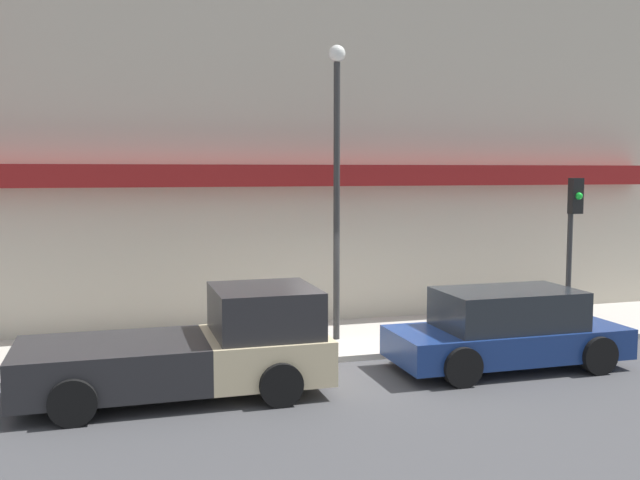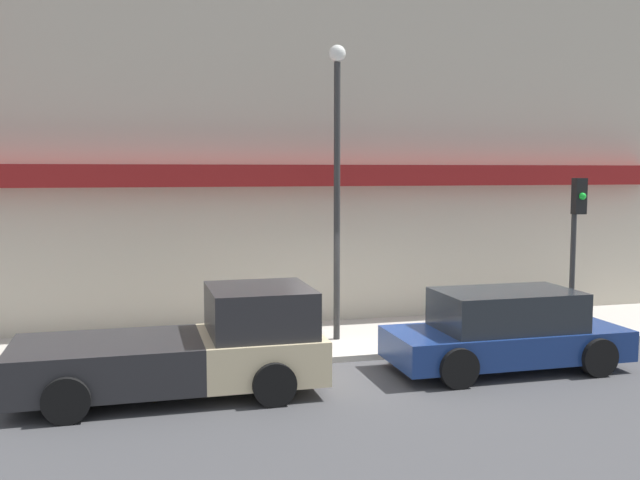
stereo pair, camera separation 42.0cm
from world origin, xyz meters
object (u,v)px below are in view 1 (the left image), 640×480
at_px(fire_hydrant, 239,342).
at_px(traffic_light, 573,226).
at_px(parked_car, 507,330).
at_px(pickup_truck, 197,349).
at_px(street_lamp, 337,161).

height_order(fire_hydrant, traffic_light, traffic_light).
bearing_deg(parked_car, traffic_light, 35.96).
bearing_deg(traffic_light, pickup_truck, -167.91).
xyz_separation_m(parked_car, street_lamp, (-2.60, 2.68, 3.26)).
bearing_deg(traffic_light, street_lamp, 171.15).
distance_m(parked_car, traffic_light, 3.76).
xyz_separation_m(pickup_truck, traffic_light, (8.65, 1.85, 1.76)).
xyz_separation_m(pickup_truck, fire_hydrant, (0.99, 1.60, -0.31)).
bearing_deg(fire_hydrant, parked_car, -17.99).
bearing_deg(fire_hydrant, traffic_light, 1.88).
bearing_deg(pickup_truck, parked_car, -1.95).
distance_m(pickup_truck, fire_hydrant, 1.91).
bearing_deg(pickup_truck, fire_hydrant, 56.27).
relative_size(fire_hydrant, traffic_light, 0.20).
relative_size(street_lamp, traffic_light, 1.80).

